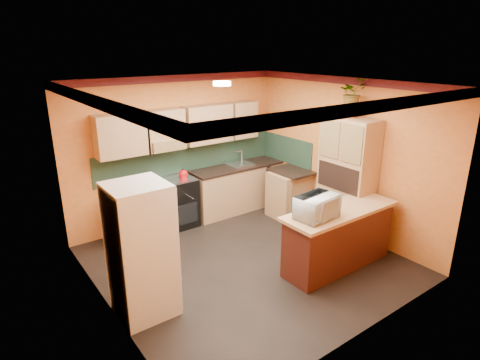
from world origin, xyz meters
The scene contains 15 objects.
room_shell centered at (0.02, 0.28, 2.09)m, with size 4.24×4.24×2.72m.
base_cabinets_back centered at (0.43, 1.80, 0.44)m, with size 3.65×0.60×0.88m, color tan.
countertop_back centered at (0.43, 1.80, 0.90)m, with size 3.65×0.62×0.04m, color black.
stove centered at (-0.20, 1.80, 0.46)m, with size 0.58×0.58×0.91m, color black.
kettle centered at (-0.10, 1.75, 1.00)m, with size 0.17×0.17×0.18m, color red, non-canonical shape.
sink centered at (1.20, 1.80, 0.94)m, with size 0.48×0.40×0.03m, color silver.
base_cabinets_right centered at (1.80, 0.93, 0.44)m, with size 0.60×0.80×0.88m, color tan.
countertop_right centered at (1.80, 0.93, 0.90)m, with size 0.62×0.80×0.04m, color black.
fridge centered at (-1.75, -0.23, 0.85)m, with size 0.68×0.66×1.70m, color white.
pantry centered at (1.85, -0.34, 1.05)m, with size 0.48×0.90×2.10m, color tan.
fern_pot centered at (1.85, -0.29, 2.18)m, with size 0.22×0.22×0.16m, color #9E4726.
fern centered at (1.85, -0.29, 2.49)m, with size 0.41×0.35×0.45m, color tan.
breakfast_bar centered at (1.04, -0.91, 0.44)m, with size 1.80×0.55×0.88m, color #471B10.
bar_top centered at (1.04, -0.91, 0.91)m, with size 1.90×0.65×0.05m, color tan.
microwave centered at (0.52, -0.91, 1.09)m, with size 0.58×0.40×0.32m, color white.
Camera 1 is at (-3.33, -4.38, 3.20)m, focal length 30.00 mm.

